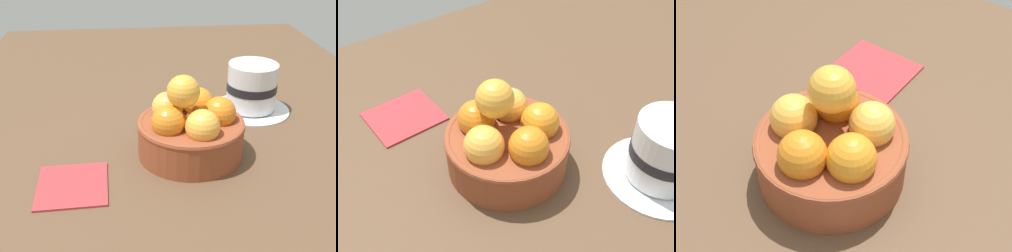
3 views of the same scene
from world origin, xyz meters
The scene contains 4 objects.
ground_plane centered at (0.00, 0.00, -1.58)cm, with size 152.41×86.19×3.15cm, color brown.
terracotta_bowl centered at (0.04, -0.04, 4.36)cm, with size 15.87×15.87×12.97cm.
coffee_cup centered at (-14.50, 13.31, 4.11)cm, with size 14.24×14.24×8.88cm.
folded_napkin centered at (6.81, -17.04, 0.30)cm, with size 10.27×9.35×0.60cm, color #B23338.
Camera 1 is at (56.72, -9.50, 34.03)cm, focal length 46.88 mm.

